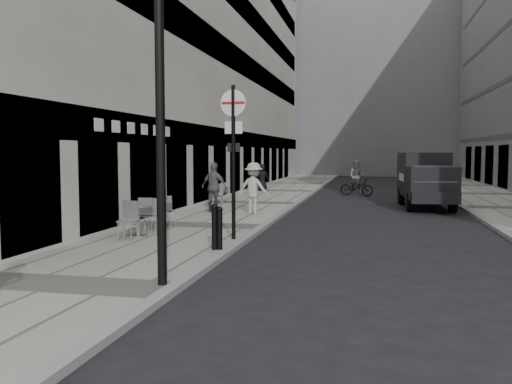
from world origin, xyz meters
TOP-DOWN VIEW (x-y plane):
  - ground at (0.00, 0.00)m, footprint 120.00×120.00m
  - sidewalk at (-2.00, 18.00)m, footprint 4.00×60.00m
  - building_left at (-6.00, 24.50)m, footprint 4.00×45.00m
  - building_far at (1.50, 56.00)m, footprint 24.00×16.00m
  - sign_post at (-0.22, 7.92)m, footprint 0.68×0.13m
  - lamppost at (-0.20, 3.00)m, footprint 0.28×0.28m
  - bollard_near at (-0.26, 6.35)m, footprint 0.13×0.13m
  - bollard_far at (-0.15, 6.38)m, footprint 0.12×0.12m
  - panel_van at (5.48, 18.41)m, footprint 2.13×5.07m
  - cyclist at (2.48, 24.13)m, footprint 1.90×1.06m
  - pedestrian_a at (-2.55, 14.05)m, footprint 1.18×0.77m
  - pedestrian_b at (-0.90, 13.51)m, footprint 1.34×0.98m
  - pedestrian_c at (-2.96, 25.25)m, footprint 0.82×0.59m
  - cafe_table_near at (-2.80, 9.31)m, footprint 0.72×1.62m
  - cafe_table_mid at (-2.80, 7.80)m, footprint 0.77×1.74m
  - cafe_table_far at (-3.12, 17.14)m, footprint 0.68×1.54m

SIDE VIEW (x-z plane):
  - ground at x=0.00m, z-range 0.00..0.00m
  - sidewalk at x=-2.00m, z-range 0.00..0.12m
  - cafe_table_far at x=-3.12m, z-range 0.13..1.00m
  - bollard_far at x=-0.15m, z-range 0.12..1.05m
  - cafe_table_near at x=-2.80m, z-range 0.13..1.05m
  - bollard_near at x=-0.26m, z-range 0.12..1.10m
  - cafe_table_mid at x=-2.80m, z-range 0.13..1.12m
  - cyclist at x=2.48m, z-range -0.21..1.73m
  - pedestrian_c at x=-2.96m, z-range 0.12..1.67m
  - pedestrian_a at x=-2.55m, z-range 0.12..1.98m
  - pedestrian_b at x=-0.90m, z-range 0.12..1.99m
  - panel_van at x=5.48m, z-range 0.15..2.49m
  - sign_post at x=-0.22m, z-range 0.67..4.61m
  - lamppost at x=-0.20m, z-range 0.47..6.61m
  - building_left at x=-6.00m, z-range 0.00..18.00m
  - building_far at x=1.50m, z-range 0.00..22.00m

